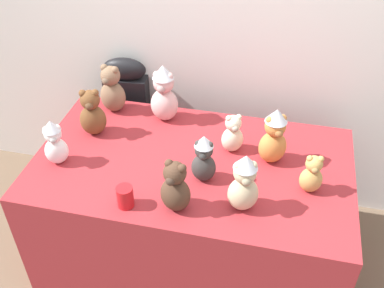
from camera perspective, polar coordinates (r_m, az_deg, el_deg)
The scene contains 14 objects.
wall_back at distance 2.75m, azimuth 3.56°, elevation 15.72°, with size 7.00×0.08×2.60m, color silver.
display_table at distance 2.67m, azimuth 0.00°, elevation -8.76°, with size 1.68×0.97×0.80m, color maroon.
instrument_case at distance 3.17m, azimuth -7.83°, elevation 2.52°, with size 0.29×0.15×1.02m.
teddy_bear_ginger at distance 2.34m, azimuth 10.31°, elevation 0.92°, with size 0.19×0.18×0.33m.
teddy_bear_charcoal at distance 2.21m, azimuth 1.49°, elevation -1.88°, with size 0.13×0.11×0.27m.
teddy_bear_honey at distance 2.24m, azimuth 14.90°, elevation -3.79°, with size 0.12×0.11×0.22m.
teddy_bear_snow at distance 2.41m, azimuth -16.95°, elevation 0.17°, with size 0.15×0.15×0.27m.
teddy_bear_blush at distance 2.61m, azimuth -3.57°, elevation 6.34°, with size 0.16×0.15×0.36m.
teddy_bear_mocha at distance 2.75m, azimuth -10.06°, elevation 6.73°, with size 0.18×0.16×0.31m.
teddy_bear_sand at distance 2.06m, azimuth 6.58°, elevation -4.96°, with size 0.17×0.16×0.32m.
teddy_bear_chestnut at distance 2.57m, azimuth -12.50°, elevation 3.76°, with size 0.18×0.16×0.29m.
teddy_bear_cream at distance 2.41m, azimuth 5.16°, elevation 1.23°, with size 0.15×0.14×0.23m.
teddy_bear_cocoa at distance 2.06m, azimuth -2.03°, elevation -5.54°, with size 0.17×0.16×0.28m.
party_cup_red at distance 2.15m, azimuth -8.45°, elevation -6.60°, with size 0.08×0.08×0.11m, color red.
Camera 1 is at (0.41, -1.52, 2.36)m, focal length 42.21 mm.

